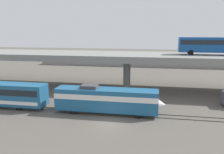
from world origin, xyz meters
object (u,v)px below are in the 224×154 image
parked_car_0 (115,58)px  parked_car_1 (177,58)px  transit_bus_on_overpass (210,44)px  parked_car_7 (89,57)px  parked_car_2 (81,57)px  parked_car_3 (207,59)px  parked_car_6 (68,56)px  parked_car_5 (192,58)px  train_locomotive (111,99)px

parked_car_0 → parked_car_1: bearing=-174.7°
transit_bus_on_overpass → parked_car_7: bearing=-44.3°
parked_car_2 → parked_car_3: 44.53m
parked_car_0 → parked_car_6: bearing=-3.4°
parked_car_0 → parked_car_6: (-18.06, 1.08, -0.00)m
parked_car_7 → parked_car_5: bearing=5.6°
train_locomotive → parked_car_0: size_ratio=3.47×
parked_car_2 → parked_car_1: bearing=-179.0°
train_locomotive → parked_car_7: 53.08m
parked_car_2 → parked_car_7: size_ratio=0.98×
parked_car_0 → parked_car_1: 21.72m
parked_car_7 → parked_car_1: bearing=5.6°
parked_car_6 → parked_car_7: size_ratio=0.93×
train_locomotive → parked_car_7: (-17.68, 50.05, 0.27)m
train_locomotive → parked_car_1: (13.23, 53.06, 0.27)m
train_locomotive → transit_bus_on_overpass: size_ratio=1.34×
parked_car_6 → parked_car_7: 9.03m
parked_car_5 → parked_car_0: bearing=5.3°
parked_car_5 → parked_car_1: bearing=5.6°
transit_bus_on_overpass → parked_car_6: size_ratio=2.77×
parked_car_2 → parked_car_6: (-5.10, -0.33, -0.00)m
parked_car_2 → parked_car_3: (44.53, -0.14, -0.00)m
parked_car_1 → parked_car_2: bearing=-179.0°
train_locomotive → parked_car_3: train_locomotive is taller
parked_car_0 → parked_car_7: (-9.27, -1.02, 0.00)m
parked_car_5 → parked_car_7: same height
parked_car_5 → parked_car_6: 44.80m
parked_car_2 → transit_bus_on_overpass: bearing=136.6°
parked_car_1 → parked_car_6: size_ratio=1.05×
parked_car_1 → parked_car_7: size_ratio=0.97×
parked_car_3 → parked_car_1: bearing=-4.2°
transit_bus_on_overpass → parked_car_2: 52.60m
parked_car_2 → parked_car_7: same height
train_locomotive → parked_car_0: bearing=99.3°
parked_car_0 → parked_car_3: bearing=-177.7°
transit_bus_on_overpass → parked_car_2: transit_bus_on_overpass is taller
parked_car_7 → parked_car_3: bearing=3.2°
parked_car_1 → parked_car_0: bearing=-174.7°
parked_car_2 → parked_car_3: bearing=179.8°
train_locomotive → parked_car_2: train_locomotive is taller
train_locomotive → parked_car_2: size_ratio=3.53×
parked_car_0 → parked_car_6: 18.09m
parked_car_3 → parked_car_7: size_ratio=0.89×
parked_car_5 → parked_car_6: same height
parked_car_1 → parked_car_6: 39.70m
parked_car_0 → parked_car_3: 31.60m
parked_car_1 → parked_car_3: bearing=-4.2°
parked_car_6 → parked_car_7: bearing=-13.4°
parked_car_5 → parked_car_6: size_ratio=0.99×
parked_car_0 → parked_car_3: same height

